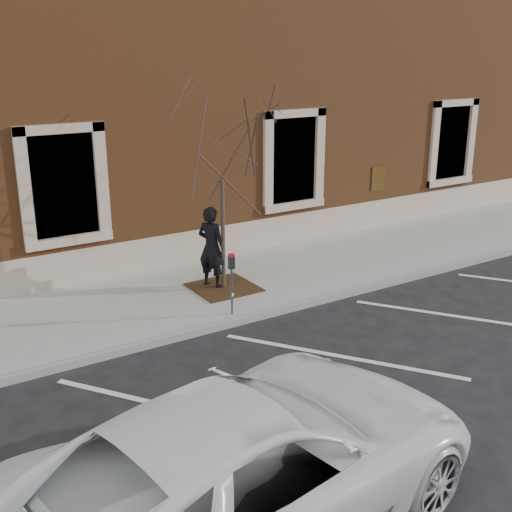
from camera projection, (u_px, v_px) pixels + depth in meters
ground at (272, 315)px, 13.09m from camera, size 120.00×120.00×0.00m
sidewalk_near at (229, 286)px, 14.47m from camera, size 40.00×3.50×0.15m
curb_near at (273, 312)px, 13.03m from camera, size 40.00×0.12×0.15m
parking_stripes at (341, 356)px, 11.32m from camera, size 28.00×4.40×0.01m
building_civic at (120, 92)px, 18.06m from camera, size 40.00×8.62×8.00m
man at (212, 247)px, 13.93m from camera, size 0.69×0.79×1.82m
parking_meter at (232, 273)px, 12.48m from camera, size 0.11×0.09×1.26m
tree_grate at (224, 287)px, 14.12m from camera, size 1.33×1.33×0.03m
sapling at (221, 149)px, 13.17m from camera, size 2.63×2.63×4.39m
white_truck at (244, 465)px, 7.02m from camera, size 6.47×3.77×1.69m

